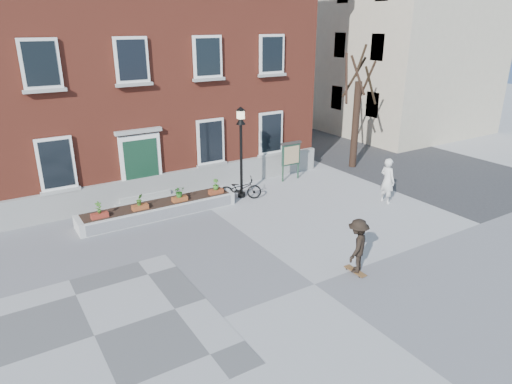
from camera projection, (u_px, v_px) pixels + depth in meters
ground at (314, 284)px, 13.22m from camera, size 100.00×100.00×0.00m
checker_patch at (94, 336)px, 11.03m from camera, size 6.00×6.00×0.01m
bicycle at (240, 189)px, 19.44m from camera, size 1.92×1.33×0.96m
parked_car at (283, 120)px, 32.52m from camera, size 1.76×3.95×1.26m
bystander at (387, 181)px, 18.93m from camera, size 0.47×0.71×1.93m
brick_building at (96, 42)px, 21.14m from camera, size 18.40×10.85×12.60m
planter_assembly at (159, 208)px, 17.83m from camera, size 6.20×1.12×1.15m
bare_tree at (356, 114)px, 23.09m from camera, size 1.83×1.83×6.16m
side_street at (339, 24)px, 35.44m from camera, size 15.20×36.00×14.50m
lamp_post at (241, 140)px, 18.99m from camera, size 0.40×0.40×3.93m
notice_board at (291, 155)px, 21.59m from camera, size 1.10×0.16×1.87m
skateboarder at (357, 246)px, 13.52m from camera, size 1.25×1.10×1.76m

